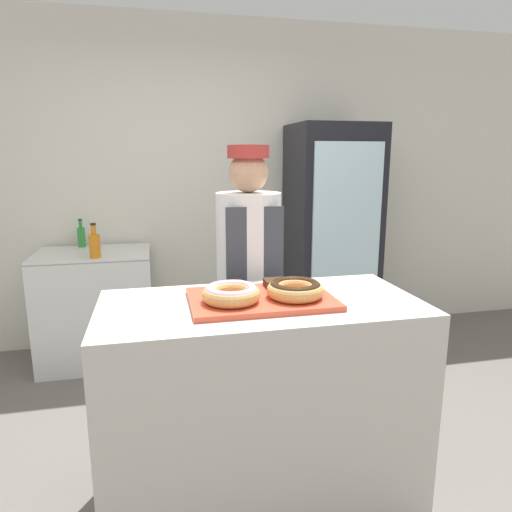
{
  "coord_description": "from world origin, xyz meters",
  "views": [
    {
      "loc": [
        -0.43,
        -1.82,
        1.58
      ],
      "look_at": [
        0.0,
        0.1,
        1.15
      ],
      "focal_mm": 32.0,
      "sensor_mm": 36.0,
      "label": 1
    }
  ],
  "objects_px": {
    "serving_tray": "(261,299)",
    "bottle_green": "(81,236)",
    "brownie_back_left": "(233,286)",
    "donut_chocolate_glaze": "(295,289)",
    "chest_freezer": "(97,307)",
    "brownie_back_right": "(275,283)",
    "baker_person": "(249,285)",
    "beverage_fridge": "(331,237)",
    "donut_light_glaze": "(231,293)",
    "bottle_orange": "(94,244)"
  },
  "relations": [
    {
      "from": "serving_tray",
      "to": "donut_chocolate_glaze",
      "type": "height_order",
      "value": "donut_chocolate_glaze"
    },
    {
      "from": "brownie_back_right",
      "to": "beverage_fridge",
      "type": "relative_size",
      "value": 0.05
    },
    {
      "from": "brownie_back_left",
      "to": "bottle_orange",
      "type": "height_order",
      "value": "bottle_orange"
    },
    {
      "from": "baker_person",
      "to": "chest_freezer",
      "type": "xyz_separation_m",
      "value": [
        -0.98,
        1.13,
        -0.43
      ]
    },
    {
      "from": "serving_tray",
      "to": "donut_chocolate_glaze",
      "type": "xyz_separation_m",
      "value": [
        0.14,
        -0.05,
        0.05
      ]
    },
    {
      "from": "donut_light_glaze",
      "to": "brownie_back_left",
      "type": "distance_m",
      "value": 0.19
    },
    {
      "from": "donut_light_glaze",
      "to": "serving_tray",
      "type": "bearing_deg",
      "value": 18.38
    },
    {
      "from": "serving_tray",
      "to": "donut_light_glaze",
      "type": "relative_size",
      "value": 2.52
    },
    {
      "from": "donut_chocolate_glaze",
      "to": "brownie_back_left",
      "type": "height_order",
      "value": "donut_chocolate_glaze"
    },
    {
      "from": "donut_chocolate_glaze",
      "to": "chest_freezer",
      "type": "distance_m",
      "value": 2.17
    },
    {
      "from": "beverage_fridge",
      "to": "bottle_green",
      "type": "bearing_deg",
      "value": 173.3
    },
    {
      "from": "donut_light_glaze",
      "to": "beverage_fridge",
      "type": "xyz_separation_m",
      "value": [
        1.16,
        1.8,
        -0.11
      ]
    },
    {
      "from": "brownie_back_left",
      "to": "brownie_back_right",
      "type": "distance_m",
      "value": 0.2
    },
    {
      "from": "serving_tray",
      "to": "brownie_back_right",
      "type": "bearing_deg",
      "value": 54.18
    },
    {
      "from": "chest_freezer",
      "to": "donut_light_glaze",
      "type": "bearing_deg",
      "value": -67.06
    },
    {
      "from": "beverage_fridge",
      "to": "bottle_orange",
      "type": "bearing_deg",
      "value": -173.77
    },
    {
      "from": "brownie_back_right",
      "to": "baker_person",
      "type": "relative_size",
      "value": 0.06
    },
    {
      "from": "baker_person",
      "to": "bottle_green",
      "type": "distance_m",
      "value": 1.74
    },
    {
      "from": "brownie_back_right",
      "to": "brownie_back_left",
      "type": "bearing_deg",
      "value": 180.0
    },
    {
      "from": "chest_freezer",
      "to": "bottle_orange",
      "type": "height_order",
      "value": "bottle_orange"
    },
    {
      "from": "donut_chocolate_glaze",
      "to": "brownie_back_right",
      "type": "height_order",
      "value": "donut_chocolate_glaze"
    },
    {
      "from": "bottle_orange",
      "to": "donut_light_glaze",
      "type": "bearing_deg",
      "value": -65.72
    },
    {
      "from": "brownie_back_left",
      "to": "baker_person",
      "type": "xyz_separation_m",
      "value": [
        0.18,
        0.49,
        -0.14
      ]
    },
    {
      "from": "donut_light_glaze",
      "to": "chest_freezer",
      "type": "height_order",
      "value": "donut_light_glaze"
    },
    {
      "from": "donut_chocolate_glaze",
      "to": "baker_person",
      "type": "xyz_separation_m",
      "value": [
        -0.06,
        0.67,
        -0.17
      ]
    },
    {
      "from": "donut_chocolate_glaze",
      "to": "beverage_fridge",
      "type": "xyz_separation_m",
      "value": [
        0.88,
        1.8,
        -0.11
      ]
    },
    {
      "from": "brownie_back_left",
      "to": "beverage_fridge",
      "type": "distance_m",
      "value": 1.97
    },
    {
      "from": "beverage_fridge",
      "to": "bottle_green",
      "type": "relative_size",
      "value": 8.22
    },
    {
      "from": "brownie_back_right",
      "to": "bottle_orange",
      "type": "distance_m",
      "value": 1.7
    },
    {
      "from": "chest_freezer",
      "to": "brownie_back_right",
      "type": "bearing_deg",
      "value": -58.32
    },
    {
      "from": "baker_person",
      "to": "chest_freezer",
      "type": "relative_size",
      "value": 1.87
    },
    {
      "from": "brownie_back_right",
      "to": "chest_freezer",
      "type": "xyz_separation_m",
      "value": [
        -1.0,
        1.62,
        -0.57
      ]
    },
    {
      "from": "beverage_fridge",
      "to": "donut_light_glaze",
      "type": "bearing_deg",
      "value": -122.81
    },
    {
      "from": "serving_tray",
      "to": "donut_light_glaze",
      "type": "distance_m",
      "value": 0.15
    },
    {
      "from": "baker_person",
      "to": "donut_chocolate_glaze",
      "type": "bearing_deg",
      "value": -84.98
    },
    {
      "from": "brownie_back_left",
      "to": "bottle_green",
      "type": "bearing_deg",
      "value": 116.07
    },
    {
      "from": "bottle_orange",
      "to": "bottle_green",
      "type": "height_order",
      "value": "bottle_orange"
    },
    {
      "from": "serving_tray",
      "to": "beverage_fridge",
      "type": "height_order",
      "value": "beverage_fridge"
    },
    {
      "from": "serving_tray",
      "to": "bottle_green",
      "type": "height_order",
      "value": "bottle_green"
    },
    {
      "from": "bottle_orange",
      "to": "brownie_back_left",
      "type": "bearing_deg",
      "value": -61.79
    },
    {
      "from": "brownie_back_left",
      "to": "bottle_green",
      "type": "relative_size",
      "value": 0.43
    },
    {
      "from": "brownie_back_left",
      "to": "bottle_orange",
      "type": "distance_m",
      "value": 1.6
    },
    {
      "from": "bottle_green",
      "to": "brownie_back_right",
      "type": "bearing_deg",
      "value": -59.17
    },
    {
      "from": "donut_light_glaze",
      "to": "brownie_back_right",
      "type": "bearing_deg",
      "value": 37.78
    },
    {
      "from": "donut_chocolate_glaze",
      "to": "chest_freezer",
      "type": "bearing_deg",
      "value": 119.91
    },
    {
      "from": "serving_tray",
      "to": "brownie_back_right",
      "type": "xyz_separation_m",
      "value": [
        0.1,
        0.14,
        0.03
      ]
    },
    {
      "from": "serving_tray",
      "to": "bottle_orange",
      "type": "relative_size",
      "value": 2.45
    },
    {
      "from": "brownie_back_left",
      "to": "baker_person",
      "type": "height_order",
      "value": "baker_person"
    },
    {
      "from": "serving_tray",
      "to": "bottle_green",
      "type": "bearing_deg",
      "value": 116.81
    },
    {
      "from": "donut_light_glaze",
      "to": "brownie_back_right",
      "type": "xyz_separation_m",
      "value": [
        0.24,
        0.18,
        -0.02
      ]
    }
  ]
}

